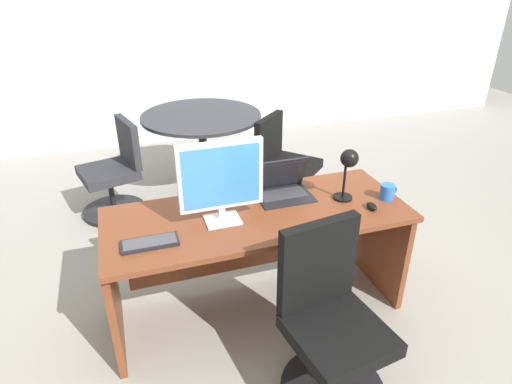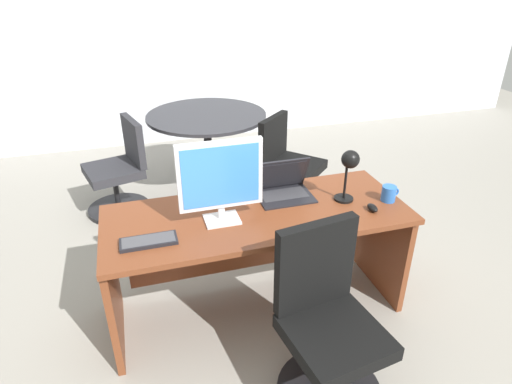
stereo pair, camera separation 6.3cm
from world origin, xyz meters
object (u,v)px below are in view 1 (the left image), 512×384
object	(u,v)px
monitor	(221,178)
keyboard	(150,243)
mouse	(372,206)
meeting_chair_near	(115,177)
meeting_chair_far	(284,173)
coffee_mug	(387,192)
laptop	(282,183)
office_chair	(330,331)
desk_lamp	(348,165)
desk	(255,238)
meeting_table	(202,133)

from	to	relation	value
monitor	keyboard	bearing A→B (deg)	-164.94
mouse	meeting_chair_near	distance (m)	2.37
monitor	mouse	bearing A→B (deg)	-9.43
mouse	meeting_chair_far	world-z (taller)	meeting_chair_far
meeting_chair_far	coffee_mug	bearing A→B (deg)	-82.56
monitor	keyboard	world-z (taller)	monitor
laptop	meeting_chair_near	size ratio (longest dim) A/B	0.41
keyboard	laptop	bearing A→B (deg)	20.37
keyboard	meeting_chair_near	distance (m)	1.83
keyboard	mouse	world-z (taller)	mouse
office_chair	mouse	bearing A→B (deg)	45.62
keyboard	desk_lamp	xyz separation A→B (m)	(1.21, 0.11, 0.23)
laptop	meeting_chair_far	xyz separation A→B (m)	(0.43, 1.03, -0.45)
desk	meeting_chair_near	xyz separation A→B (m)	(-0.81, 1.58, -0.18)
coffee_mug	office_chair	world-z (taller)	office_chair
meeting_table	office_chair	bearing A→B (deg)	-87.40
coffee_mug	meeting_table	xyz separation A→B (m)	(-0.78, 1.96, -0.20)
desk	office_chair	bearing A→B (deg)	-77.57
mouse	meeting_chair_near	size ratio (longest dim) A/B	0.11
desk	keyboard	bearing A→B (deg)	-163.38
desk_lamp	laptop	bearing A→B (deg)	148.68
laptop	desk_lamp	xyz separation A→B (m)	(0.34, -0.21, 0.17)
desk_lamp	monitor	bearing A→B (deg)	-180.00
desk	keyboard	world-z (taller)	keyboard
desk	laptop	bearing A→B (deg)	30.30
meeting_chair_near	meeting_chair_far	bearing A→B (deg)	-15.92
laptop	coffee_mug	world-z (taller)	laptop
desk	monitor	bearing A→B (deg)	-160.49
meeting_chair_near	keyboard	bearing A→B (deg)	-84.67
monitor	desk_lamp	world-z (taller)	monitor
laptop	meeting_table	size ratio (longest dim) A/B	0.30
meeting_table	mouse	bearing A→B (deg)	-73.14
keyboard	monitor	bearing A→B (deg)	15.06
meeting_chair_near	meeting_chair_far	distance (m)	1.53
desk	meeting_chair_far	size ratio (longest dim) A/B	2.09
meeting_chair_near	desk	bearing A→B (deg)	-62.74
desk	meeting_chair_far	xyz separation A→B (m)	(0.66, 1.16, -0.16)
mouse	office_chair	distance (m)	0.81
desk	desk_lamp	xyz separation A→B (m)	(0.57, -0.08, 0.46)
keyboard	meeting_chair_far	xyz separation A→B (m)	(1.30, 1.35, -0.39)
desk_lamp	meeting_chair_near	size ratio (longest dim) A/B	0.40
monitor	mouse	xyz separation A→B (m)	(0.89, -0.15, -0.25)
mouse	meeting_chair_far	size ratio (longest dim) A/B	0.10
desk	meeting_chair_near	world-z (taller)	meeting_chair_near
mouse	office_chair	size ratio (longest dim) A/B	0.09
coffee_mug	meeting_chair_near	bearing A→B (deg)	133.60
monitor	coffee_mug	world-z (taller)	monitor
meeting_chair_near	desk_lamp	bearing A→B (deg)	-50.27
laptop	keyboard	xyz separation A→B (m)	(-0.87, -0.32, -0.06)
meeting_chair_near	meeting_table	bearing A→B (deg)	15.28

